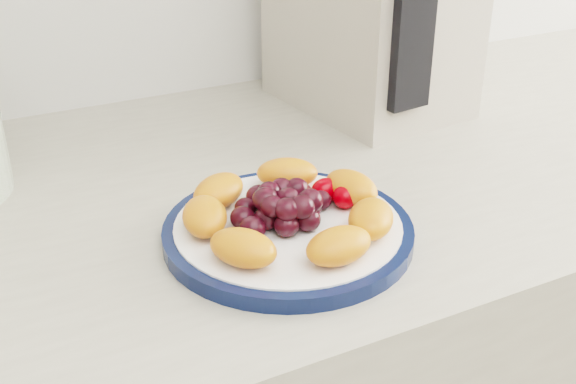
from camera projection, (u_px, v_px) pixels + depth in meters
name	position (u px, v px, depth m)	size (l,w,h in m)	color
plate_rim	(288.00, 232.00, 0.68)	(0.23, 0.23, 0.01)	#0B173B
plate_face	(288.00, 231.00, 0.68)	(0.21, 0.21, 0.02)	white
appliance_panel	(414.00, 9.00, 0.81)	(0.05, 0.02, 0.23)	black
fruit_plate	(289.00, 207.00, 0.67)	(0.20, 0.20, 0.04)	#D85A1E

